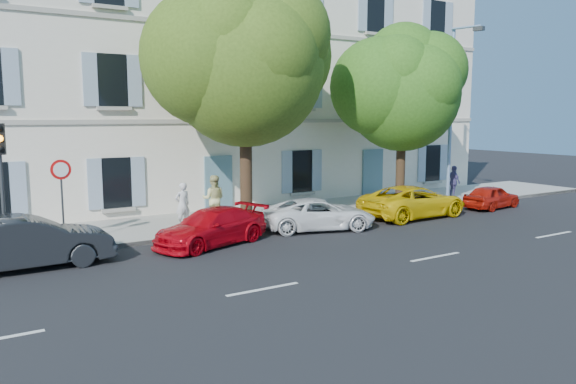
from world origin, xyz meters
TOP-DOWN VIEW (x-y plane):
  - ground at (0.00, 0.00)m, footprint 90.00×90.00m
  - sidewalk at (0.00, 4.45)m, footprint 36.00×4.50m
  - kerb at (0.00, 2.28)m, footprint 36.00×0.16m
  - building at (0.00, 10.20)m, footprint 28.00×7.00m
  - car_dark_sedan at (-10.58, 1.12)m, footprint 4.50×1.59m
  - car_red_coupe at (-5.10, 1.03)m, footprint 4.49×2.90m
  - car_white_coupe at (-0.61, 1.24)m, footprint 4.60×3.11m
  - car_yellow_supercar at (4.22, 1.24)m, footprint 4.91×2.39m
  - car_red_hatchback at (8.89, 0.97)m, footprint 3.33×1.69m
  - tree_left at (-2.77, 2.96)m, footprint 5.84×5.84m
  - tree_right at (5.17, 3.07)m, footprint 5.09×5.09m
  - traffic_light at (-11.01, 2.65)m, footprint 0.35×0.44m
  - road_sign at (-9.31, 2.98)m, footprint 0.63×0.09m
  - street_lamp at (7.90, 2.55)m, footprint 0.41×1.73m
  - pedestrian_a at (-4.96, 3.87)m, footprint 0.65×0.47m
  - pedestrian_b at (-3.66, 3.97)m, footprint 1.12×1.05m
  - pedestrian_c at (9.15, 3.46)m, footprint 0.61×1.02m

SIDE VIEW (x-z plane):
  - ground at x=0.00m, z-range 0.00..0.00m
  - sidewalk at x=0.00m, z-range 0.00..0.15m
  - kerb at x=0.00m, z-range 0.00..0.16m
  - car_red_hatchback at x=8.89m, z-range 0.00..1.09m
  - car_white_coupe at x=-0.61m, z-range 0.00..1.17m
  - car_red_coupe at x=-5.10m, z-range 0.00..1.21m
  - car_yellow_supercar at x=4.22m, z-range 0.00..1.35m
  - car_dark_sedan at x=-10.58m, z-range 0.00..1.48m
  - pedestrian_c at x=9.15m, z-range 0.15..1.78m
  - pedestrian_a at x=-4.96m, z-range 0.15..1.79m
  - pedestrian_b at x=-3.66m, z-range 0.15..1.98m
  - road_sign at x=-9.31m, z-range 0.75..3.48m
  - traffic_light at x=-11.01m, z-range 1.02..4.89m
  - street_lamp at x=7.90m, z-range 0.69..8.74m
  - tree_right at x=5.17m, z-range 1.26..9.10m
  - tree_left at x=-2.77m, z-range 1.45..10.51m
  - building at x=0.00m, z-range 0.00..12.00m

